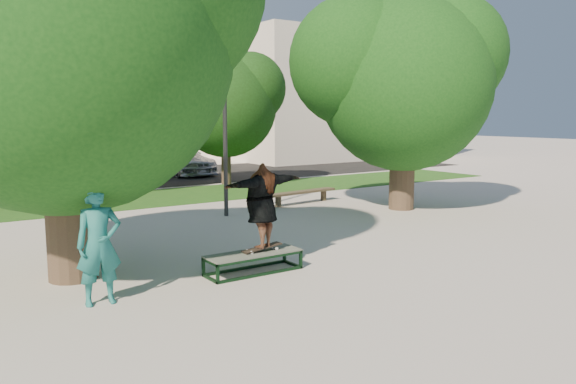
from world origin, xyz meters
TOP-DOWN VIEW (x-y plane):
  - ground at (0.00, 0.00)m, footprint 120.00×120.00m
  - grass_strip at (1.00, 9.50)m, footprint 30.00×4.00m
  - asphalt_strip at (0.00, 16.00)m, footprint 40.00×8.00m
  - tree_left at (-4.29, 1.09)m, footprint 6.96×5.95m
  - tree_right at (5.92, 3.08)m, footprint 6.24×5.33m
  - bg_tree_mid at (-1.08, 12.08)m, footprint 5.76×4.92m
  - bg_tree_right at (4.43, 11.57)m, footprint 5.04×4.31m
  - lamppost at (1.00, 5.00)m, footprint 0.25×0.15m
  - side_building at (18.00, 22.00)m, footprint 15.00×10.00m
  - grind_box at (-1.37, -0.46)m, footprint 1.80×0.60m
  - skater_rig at (-1.18, -0.46)m, footprint 1.99×0.98m
  - bystander at (-4.18, -0.61)m, footprint 0.70×0.48m
  - bench at (4.10, 5.59)m, footprint 2.76×0.68m
  - car_dark at (-2.37, 13.50)m, footprint 1.58×4.45m
  - car_grey at (-2.00, 15.12)m, footprint 3.22×5.47m
  - car_silver_b at (4.48, 16.50)m, footprint 2.58×5.24m

SIDE VIEW (x-z plane):
  - ground at x=0.00m, z-range 0.00..0.00m
  - asphalt_strip at x=0.00m, z-range 0.00..0.01m
  - grass_strip at x=1.00m, z-range 0.00..0.02m
  - grind_box at x=-1.37m, z-range 0.00..0.38m
  - bench at x=4.10m, z-range 0.14..0.56m
  - car_grey at x=-2.00m, z-range 0.00..1.43m
  - car_dark at x=-2.37m, z-range 0.00..1.46m
  - car_silver_b at x=4.48m, z-range 0.00..1.46m
  - bystander at x=-4.18m, z-range 0.00..1.86m
  - skater_rig at x=-1.18m, z-range 0.41..2.05m
  - lamppost at x=1.00m, z-range 0.10..6.21m
  - bg_tree_right at x=4.43m, z-range 0.77..6.21m
  - side_building at x=18.00m, z-range 0.00..8.00m
  - bg_tree_mid at x=-1.08m, z-range 0.90..7.14m
  - tree_right at x=5.92m, z-range 0.84..7.35m
  - tree_left at x=-4.29m, z-range 0.86..7.98m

